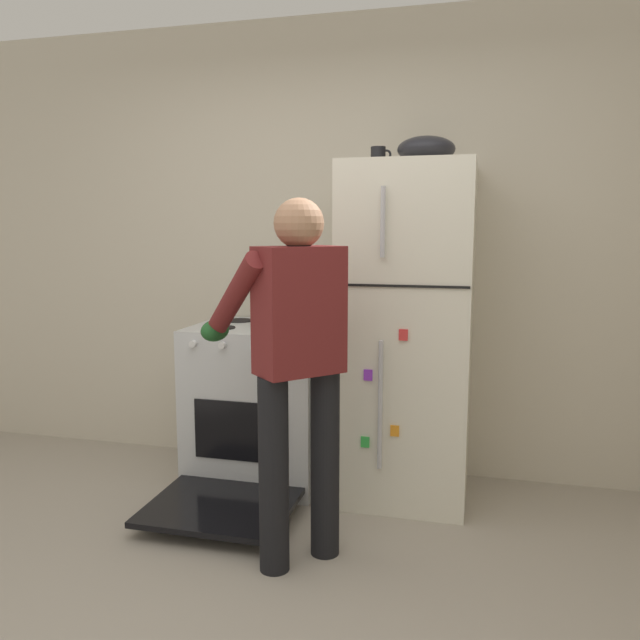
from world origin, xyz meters
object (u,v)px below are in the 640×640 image
object	(u,v)px
coffee_mug	(379,156)
refrigerator	(407,333)
person_cook	(295,349)
mixing_bowl	(426,149)
stove_range	(260,405)
red_pot	(283,317)

from	to	relation	value
coffee_mug	refrigerator	bearing A→B (deg)	-15.84
refrigerator	person_cook	world-z (taller)	refrigerator
mixing_bowl	person_cook	bearing A→B (deg)	-119.09
stove_range	person_cook	world-z (taller)	person_cook
red_pot	coffee_mug	distance (m)	1.02
person_cook	mixing_bowl	xyz separation A→B (m)	(0.47, 0.84, 0.92)
person_cook	refrigerator	bearing A→B (deg)	65.24
coffee_mug	mixing_bowl	distance (m)	0.26
mixing_bowl	red_pot	bearing A→B (deg)	-176.29
person_cook	mixing_bowl	size ratio (longest dim) A/B	5.34
person_cook	red_pot	xyz separation A→B (m)	(-0.30, 0.79, 0.02)
refrigerator	mixing_bowl	world-z (taller)	mixing_bowl
person_cook	coffee_mug	size ratio (longest dim) A/B	14.28
refrigerator	red_pot	xyz separation A→B (m)	(-0.69, -0.05, 0.07)
refrigerator	stove_range	world-z (taller)	refrigerator
stove_range	red_pot	bearing A→B (deg)	-11.31
mixing_bowl	refrigerator	bearing A→B (deg)	-179.78
stove_range	person_cook	xyz separation A→B (m)	(0.46, -0.82, 0.51)
stove_range	person_cook	size ratio (longest dim) A/B	0.77
coffee_mug	mixing_bowl	bearing A→B (deg)	-10.99
red_pot	stove_range	bearing A→B (deg)	168.69
refrigerator	red_pot	bearing A→B (deg)	-175.89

